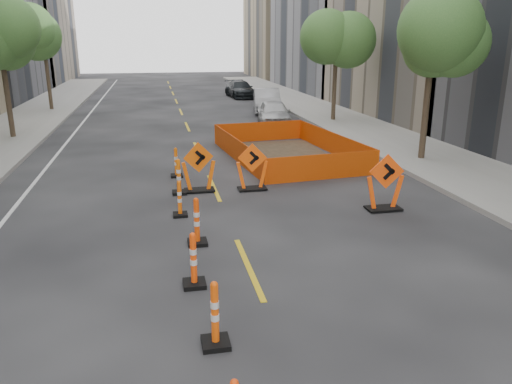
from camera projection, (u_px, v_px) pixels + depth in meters
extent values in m
cube|color=gray|center=(435.00, 159.00, 19.65)|extent=(4.00, 90.00, 0.15)
cube|color=tan|center=(300.00, 11.00, 62.52)|extent=(12.00, 14.00, 16.00)
cylinder|color=#382B1E|center=(9.00, 106.00, 23.37)|extent=(0.24, 0.24, 3.15)
cylinder|color=#382B1E|center=(49.00, 87.00, 32.73)|extent=(0.24, 0.24, 3.15)
sphere|color=#396B2E|center=(44.00, 40.00, 31.86)|extent=(2.80, 2.80, 2.80)
cylinder|color=#382B1E|center=(425.00, 121.00, 19.10)|extent=(0.24, 0.24, 3.15)
sphere|color=#396B2E|center=(433.00, 40.00, 18.22)|extent=(2.80, 2.80, 2.80)
cylinder|color=#382B1E|center=(334.00, 94.00, 28.46)|extent=(0.24, 0.24, 3.15)
sphere|color=#396B2E|center=(337.00, 40.00, 27.59)|extent=(2.80, 2.80, 2.80)
imported|color=silver|center=(274.00, 113.00, 27.41)|extent=(2.16, 4.27, 1.39)
imported|color=#A1A0A6|center=(267.00, 101.00, 32.39)|extent=(2.35, 4.82, 1.52)
imported|color=black|center=(240.00, 89.00, 40.95)|extent=(2.21, 4.69, 1.32)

